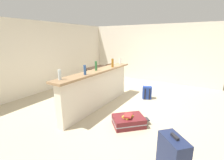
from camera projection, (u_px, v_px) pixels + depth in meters
The scene contains 16 objects.
ground_plane at pixel (122, 104), 4.87m from camera, with size 13.00×13.00×0.05m, color #BCAD8E.
wall_back at pixel (52, 56), 6.08m from camera, with size 6.60×0.10×2.50m, color silver.
wall_right at pixel (148, 53), 7.21m from camera, with size 0.10×6.00×2.50m, color silver.
partition_half_wall at pixel (98, 90), 4.47m from camera, with size 2.80×0.20×1.03m, color silver.
bar_countertop at pixel (98, 71), 4.34m from camera, with size 2.96×0.40×0.05m, color #93704C.
bottle_clear at pixel (60, 75), 3.32m from camera, with size 0.07×0.07×0.21m, color silver.
bottle_blue at pixel (85, 70), 3.78m from camera, with size 0.06×0.06×0.23m, color #284C89.
bottle_green at pixel (96, 66), 4.28m from camera, with size 0.06×0.06×0.25m, color #2D6B38.
bottle_amber at pixel (113, 63), 4.77m from camera, with size 0.07×0.07×0.25m, color #9E661E.
bottle_white at pixel (120, 61), 5.31m from camera, with size 0.06×0.06×0.21m, color silver.
dining_table at pixel (100, 69), 6.69m from camera, with size 1.10×0.80×0.74m.
dining_chair_near_partition at pixel (111, 74), 6.36m from camera, with size 0.42×0.42×0.93m.
suitcase_flat_maroon at pixel (129, 121), 3.59m from camera, with size 0.83×0.84×0.22m.
suitcase_upright_navy at pixel (172, 157), 2.21m from camera, with size 0.48×0.48×0.67m.
backpack_blue at pixel (147, 93), 5.18m from camera, with size 0.32×0.33×0.42m.
book_stack at pixel (128, 116), 3.52m from camera, with size 0.27×0.23×0.07m.
Camera 1 is at (-4.02, -2.09, 1.93)m, focal length 25.54 mm.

